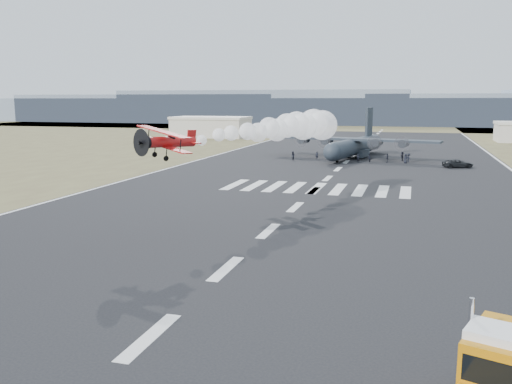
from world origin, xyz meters
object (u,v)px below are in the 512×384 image
at_px(support_vehicle, 458,164).
at_px(crew_a, 358,158).
at_px(aerobatic_biplane, 167,141).
at_px(crew_e, 406,159).
at_px(crew_f, 402,156).
at_px(crew_c, 409,158).
at_px(transport_aircraft, 355,145).
at_px(crew_g, 317,155).
at_px(crew_d, 387,158).
at_px(crew_h, 369,158).
at_px(hangar_left, 211,127).
at_px(crew_b, 293,156).
at_px(semi_truck, 504,382).

distance_m(support_vehicle, crew_a, 18.53).
bearing_deg(aerobatic_biplane, crew_e, 88.03).
distance_m(support_vehicle, crew_f, 13.46).
bearing_deg(crew_c, transport_aircraft, 25.70).
xyz_separation_m(crew_c, crew_g, (-18.40, 0.49, -0.08)).
relative_size(crew_d, crew_h, 1.05).
distance_m(hangar_left, crew_g, 73.53).
distance_m(aerobatic_biplane, transport_aircraft, 74.48).
bearing_deg(crew_a, crew_b, -33.64).
relative_size(hangar_left, crew_c, 14.19).
bearing_deg(aerobatic_biplane, crew_d, 90.92).
height_order(crew_c, crew_e, crew_e).
height_order(crew_a, crew_f, crew_f).
height_order(hangar_left, crew_e, hangar_left).
xyz_separation_m(support_vehicle, crew_g, (-27.11, 7.05, 0.05)).
bearing_deg(hangar_left, crew_b, -56.09).
bearing_deg(crew_d, semi_truck, -0.36).
xyz_separation_m(semi_truck, crew_b, (-27.15, 87.38, -1.02)).
xyz_separation_m(support_vehicle, crew_e, (-9.27, 4.48, 0.18)).
distance_m(hangar_left, crew_h, 82.14).
xyz_separation_m(crew_b, crew_g, (4.32, 3.59, -0.13)).
distance_m(crew_d, crew_h, 3.55).
distance_m(aerobatic_biplane, crew_e, 69.25).
distance_m(aerobatic_biplane, crew_f, 73.41).
bearing_deg(crew_c, support_vehicle, -164.90).
relative_size(transport_aircraft, crew_c, 20.88).
distance_m(transport_aircraft, crew_e, 13.23).
xyz_separation_m(support_vehicle, crew_b, (-31.43, 3.45, 0.18)).
xyz_separation_m(hangar_left, crew_h, (56.34, -59.72, -2.58)).
xyz_separation_m(crew_a, crew_d, (5.53, 1.80, 0.06)).
bearing_deg(crew_c, aerobatic_biplane, 126.08).
height_order(crew_a, crew_h, crew_h).
distance_m(crew_d, crew_e, 3.50).
relative_size(hangar_left, crew_a, 15.17).
distance_m(crew_g, crew_h, 11.01).
height_order(crew_e, crew_f, crew_e).
bearing_deg(aerobatic_biplane, crew_g, 103.09).
distance_m(crew_b, crew_g, 5.62).
distance_m(hangar_left, aerobatic_biplane, 134.05).
height_order(transport_aircraft, crew_a, transport_aircraft).
xyz_separation_m(crew_c, crew_h, (-7.58, -1.55, -0.03)).
height_order(support_vehicle, crew_c, crew_c).
distance_m(crew_d, crew_g, 14.53).
height_order(crew_b, crew_d, crew_b).
bearing_deg(crew_c, crew_h, 63.60).
bearing_deg(support_vehicle, crew_h, 55.25).
xyz_separation_m(crew_d, crew_e, (3.48, -0.36, 0.05)).
xyz_separation_m(aerobatic_biplane, crew_d, (15.51, 66.50, -7.79)).
height_order(aerobatic_biplane, crew_c, aerobatic_biplane).
relative_size(aerobatic_biplane, crew_h, 3.91).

